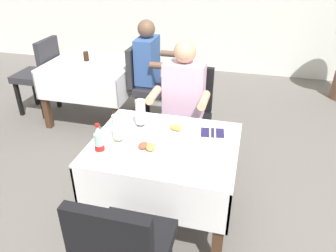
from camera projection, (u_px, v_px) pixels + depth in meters
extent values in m
plane|color=#66605B|center=(173.00, 235.00, 2.54)|extent=(11.00, 11.00, 0.00)
cube|color=white|center=(164.00, 144.00, 2.33)|extent=(1.03, 0.84, 0.02)
cube|color=white|center=(148.00, 201.00, 2.07)|extent=(1.03, 0.02, 0.32)
cube|color=white|center=(177.00, 135.00, 2.77)|extent=(1.03, 0.02, 0.32)
cube|color=white|center=(101.00, 153.00, 2.53)|extent=(0.02, 0.84, 0.32)
cube|color=white|center=(234.00, 174.00, 2.31)|extent=(0.02, 0.84, 0.32)
cube|color=#472D1E|center=(89.00, 206.00, 2.31)|extent=(0.07, 0.07, 0.71)
cube|color=#472D1E|center=(219.00, 231.00, 2.11)|extent=(0.07, 0.07, 0.71)
cube|color=#472D1E|center=(126.00, 151.00, 2.92)|extent=(0.07, 0.07, 0.71)
cube|color=#472D1E|center=(229.00, 166.00, 2.72)|extent=(0.07, 0.07, 0.71)
cube|color=black|center=(185.00, 125.00, 3.06)|extent=(0.44, 0.44, 0.08)
cube|color=black|center=(191.00, 89.00, 3.14)|extent=(0.42, 0.06, 0.44)
cube|color=black|center=(163.00, 156.00, 3.08)|extent=(0.04, 0.04, 0.45)
cube|color=black|center=(198.00, 161.00, 3.00)|extent=(0.04, 0.04, 0.45)
cube|color=black|center=(171.00, 137.00, 3.37)|extent=(0.04, 0.04, 0.45)
cube|color=black|center=(204.00, 142.00, 3.29)|extent=(0.04, 0.04, 0.45)
cube|color=black|center=(131.00, 245.00, 1.84)|extent=(0.44, 0.44, 0.08)
cube|color=black|center=(109.00, 249.00, 1.50)|extent=(0.42, 0.06, 0.44)
cube|color=black|center=(118.00, 248.00, 2.15)|extent=(0.04, 0.04, 0.45)
cylinder|color=#282D42|center=(168.00, 159.00, 3.04)|extent=(0.10, 0.10, 0.45)
cylinder|color=#282D42|center=(185.00, 161.00, 3.00)|extent=(0.10, 0.10, 0.45)
cube|color=#282D42|center=(181.00, 124.00, 3.02)|extent=(0.34, 0.36, 0.12)
cube|color=silver|center=(184.00, 90.00, 2.93)|extent=(0.36, 0.20, 0.50)
sphere|color=tan|center=(185.00, 52.00, 2.77)|extent=(0.19, 0.19, 0.19)
cylinder|color=tan|center=(153.00, 95.00, 2.77)|extent=(0.07, 0.26, 0.07)
cylinder|color=tan|center=(204.00, 100.00, 2.68)|extent=(0.07, 0.26, 0.07)
cube|color=white|center=(152.00, 151.00, 2.23)|extent=(0.23, 0.23, 0.01)
ellipsoid|color=#C14C33|center=(143.00, 146.00, 2.23)|extent=(0.09, 0.10, 0.04)
ellipsoid|color=gold|center=(151.00, 147.00, 2.22)|extent=(0.08, 0.10, 0.04)
cube|color=white|center=(176.00, 130.00, 2.47)|extent=(0.24, 0.24, 0.01)
ellipsoid|color=gold|center=(176.00, 128.00, 2.44)|extent=(0.10, 0.07, 0.05)
ellipsoid|color=gold|center=(176.00, 127.00, 2.47)|extent=(0.10, 0.10, 0.02)
cylinder|color=white|center=(119.00, 141.00, 2.34)|extent=(0.07, 0.07, 0.01)
cylinder|color=white|center=(119.00, 139.00, 2.33)|extent=(0.02, 0.02, 0.03)
cylinder|color=white|center=(118.00, 127.00, 2.28)|extent=(0.07, 0.07, 0.17)
cylinder|color=gold|center=(118.00, 132.00, 2.30)|extent=(0.07, 0.07, 0.08)
cylinder|color=white|center=(141.00, 126.00, 2.53)|extent=(0.07, 0.07, 0.01)
cylinder|color=white|center=(141.00, 124.00, 2.52)|extent=(0.02, 0.02, 0.03)
cylinder|color=white|center=(140.00, 112.00, 2.47)|extent=(0.08, 0.08, 0.19)
cylinder|color=#C68928|center=(141.00, 114.00, 2.48)|extent=(0.07, 0.07, 0.14)
cylinder|color=silver|center=(100.00, 146.00, 2.12)|extent=(0.06, 0.06, 0.18)
cylinder|color=red|center=(100.00, 147.00, 2.13)|extent=(0.06, 0.06, 0.04)
cone|color=silver|center=(98.00, 130.00, 2.06)|extent=(0.06, 0.06, 0.05)
cylinder|color=red|center=(97.00, 125.00, 2.05)|extent=(0.03, 0.03, 0.02)
cube|color=#231E4C|center=(212.00, 133.00, 2.44)|extent=(0.19, 0.15, 0.01)
cube|color=silver|center=(210.00, 132.00, 2.44)|extent=(0.04, 0.19, 0.01)
cube|color=silver|center=(215.00, 132.00, 2.44)|extent=(0.04, 0.19, 0.01)
cube|color=white|center=(91.00, 63.00, 3.88)|extent=(1.01, 0.85, 0.02)
cube|color=white|center=(75.00, 90.00, 3.60)|extent=(1.01, 0.02, 0.32)
cube|color=white|center=(106.00, 66.00, 4.31)|extent=(1.01, 0.02, 0.32)
cube|color=white|center=(55.00, 73.00, 4.07)|extent=(0.02, 0.85, 0.32)
cube|color=white|center=(131.00, 81.00, 3.85)|extent=(0.02, 0.85, 0.32)
cube|color=#472D1E|center=(45.00, 100.00, 3.84)|extent=(0.07, 0.07, 0.71)
cube|color=#472D1E|center=(116.00, 109.00, 3.65)|extent=(0.07, 0.07, 0.71)
cube|color=#472D1E|center=(76.00, 78.00, 4.46)|extent=(0.07, 0.07, 0.71)
cube|color=#472D1E|center=(138.00, 85.00, 4.27)|extent=(0.07, 0.07, 0.71)
cube|color=#2D2D33|center=(34.00, 76.00, 4.17)|extent=(0.44, 0.44, 0.08)
cube|color=#2D2D33|center=(48.00, 58.00, 3.98)|extent=(0.06, 0.42, 0.44)
cube|color=black|center=(35.00, 89.00, 4.48)|extent=(0.04, 0.04, 0.45)
cube|color=black|center=(19.00, 99.00, 4.19)|extent=(0.04, 0.04, 0.45)
cube|color=black|center=(57.00, 91.00, 4.40)|extent=(0.04, 0.04, 0.45)
cube|color=black|center=(43.00, 102.00, 4.11)|extent=(0.04, 0.04, 0.45)
cube|color=#2D2D33|center=(156.00, 88.00, 3.81)|extent=(0.44, 0.44, 0.08)
cube|color=#2D2D33|center=(135.00, 65.00, 3.74)|extent=(0.06, 0.42, 0.44)
cube|color=black|center=(167.00, 117.00, 3.76)|extent=(0.04, 0.04, 0.45)
cube|color=black|center=(174.00, 105.00, 4.05)|extent=(0.04, 0.04, 0.45)
cube|color=black|center=(139.00, 114.00, 3.83)|extent=(0.04, 0.04, 0.45)
cube|color=black|center=(148.00, 102.00, 4.12)|extent=(0.04, 0.04, 0.45)
cylinder|color=#282D42|center=(167.00, 113.00, 3.84)|extent=(0.10, 0.10, 0.45)
cylinder|color=#282D42|center=(170.00, 107.00, 3.98)|extent=(0.10, 0.10, 0.45)
cube|color=#282D42|center=(155.00, 87.00, 3.81)|extent=(0.36, 0.34, 0.12)
cube|color=#385B9E|center=(147.00, 60.00, 3.67)|extent=(0.20, 0.36, 0.50)
sphere|color=brown|center=(146.00, 29.00, 3.50)|extent=(0.19, 0.19, 0.19)
cylinder|color=brown|center=(162.00, 66.00, 3.43)|extent=(0.26, 0.07, 0.07)
cylinder|color=brown|center=(172.00, 54.00, 3.79)|extent=(0.26, 0.07, 0.07)
cylinder|color=black|center=(86.00, 56.00, 3.91)|extent=(0.06, 0.06, 0.11)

